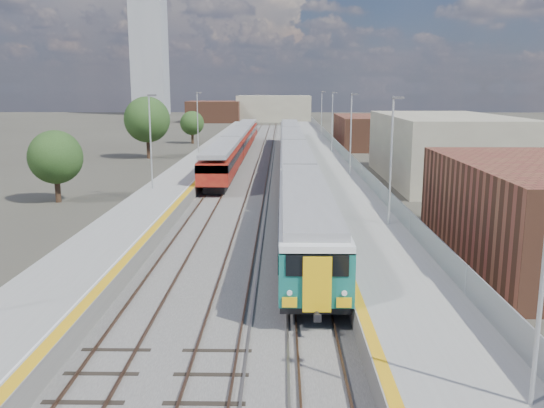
{
  "coord_description": "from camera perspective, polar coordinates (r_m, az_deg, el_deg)",
  "views": [
    {
      "loc": [
        0.21,
        -11.51,
        8.94
      ],
      "look_at": [
        -0.36,
        21.99,
        2.2
      ],
      "focal_mm": 38.0,
      "sensor_mm": 36.0,
      "label": 1
    }
  ],
  "objects": [
    {
      "name": "green_train",
      "position": [
        59.78,
        2.2,
        4.9
      ],
      "size": [
        2.85,
        79.25,
        3.13
      ],
      "color": "black",
      "rests_on": "ground"
    },
    {
      "name": "tree_b",
      "position": [
        76.29,
        -12.27,
        8.17
      ],
      "size": [
        5.87,
        5.87,
        7.95
      ],
      "color": "#382619",
      "rests_on": "ground"
    },
    {
      "name": "ballast_bed",
      "position": [
        64.67,
        -1.22,
        3.46
      ],
      "size": [
        10.5,
        155.0,
        0.06
      ],
      "primitive_type": "cube",
      "color": "#565451",
      "rests_on": "ground"
    },
    {
      "name": "ground",
      "position": [
        62.15,
        0.76,
        3.11
      ],
      "size": [
        320.0,
        320.0,
        0.0
      ],
      "primitive_type": "plane",
      "color": "#47443A",
      "rests_on": "ground"
    },
    {
      "name": "red_train",
      "position": [
        74.81,
        -3.43,
        6.08
      ],
      "size": [
        2.76,
        56.03,
        3.49
      ],
      "color": "black",
      "rests_on": "ground"
    },
    {
      "name": "tree_a",
      "position": [
        48.6,
        -20.67,
        4.36
      ],
      "size": [
        4.24,
        4.24,
        5.75
      ],
      "color": "#382619",
      "rests_on": "ground"
    },
    {
      "name": "tree_d",
      "position": [
        72.4,
        18.53,
        6.74
      ],
      "size": [
        4.47,
        4.47,
        6.06
      ],
      "color": "#382619",
      "rests_on": "ground"
    },
    {
      "name": "platform_left",
      "position": [
        65.21,
        -7.22,
        3.87
      ],
      "size": [
        4.3,
        155.0,
        8.52
      ],
      "color": "slate",
      "rests_on": "ground"
    },
    {
      "name": "platform_right",
      "position": [
        64.75,
        5.46,
        3.87
      ],
      "size": [
        4.7,
        155.0,
        8.52
      ],
      "color": "slate",
      "rests_on": "ground"
    },
    {
      "name": "tree_c",
      "position": [
        96.14,
        -7.92,
        7.94
      ],
      "size": [
        3.93,
        3.93,
        5.32
      ],
      "color": "#382619",
      "rests_on": "ground"
    },
    {
      "name": "buildings",
      "position": [
        151.23,
        -6.13,
        11.99
      ],
      "size": [
        72.0,
        185.5,
        40.0
      ],
      "color": "brown",
      "rests_on": "ground"
    },
    {
      "name": "tracks",
      "position": [
        66.3,
        -0.65,
        3.72
      ],
      "size": [
        8.96,
        160.0,
        0.17
      ],
      "color": "#4C3323",
      "rests_on": "ground"
    }
  ]
}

